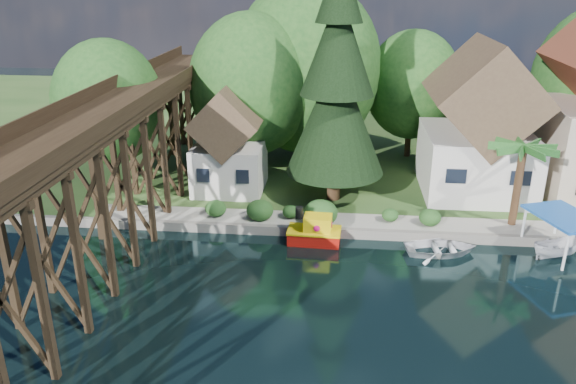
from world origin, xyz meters
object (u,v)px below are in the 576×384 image
(trestle_bridge, at_px, (111,165))
(conifer, at_px, (337,86))
(palm_tree, at_px, (523,151))
(boat_canopy, at_px, (560,239))
(house_left, at_px, (479,130))
(shed, at_px, (229,146))
(tugboat, at_px, (315,232))
(boat_white_a, at_px, (441,247))

(trestle_bridge, relative_size, conifer, 2.62)
(palm_tree, xyz_separation_m, boat_canopy, (1.81, -3.28, -4.34))
(trestle_bridge, bearing_deg, house_left, 25.21)
(trestle_bridge, relative_size, shed, 5.63)
(trestle_bridge, relative_size, house_left, 4.01)
(tugboat, height_order, boat_canopy, boat_canopy)
(boat_white_a, xyz_separation_m, boat_canopy, (6.78, 0.22, 0.71))
(conifer, xyz_separation_m, boat_white_a, (6.59, -6.92, -8.17))
(conifer, height_order, tugboat, conifer)
(trestle_bridge, height_order, boat_white_a, trestle_bridge)
(palm_tree, height_order, boat_canopy, palm_tree)
(tugboat, xyz_separation_m, boat_white_a, (7.59, -0.74, -0.27))
(trestle_bridge, relative_size, boat_white_a, 10.35)
(palm_tree, bearing_deg, tugboat, -167.59)
(shed, distance_m, boat_white_a, 16.80)
(boat_canopy, bearing_deg, conifer, 153.39)
(trestle_bridge, height_order, boat_canopy, trestle_bridge)
(shed, bearing_deg, house_left, 4.77)
(house_left, bearing_deg, shed, -175.23)
(tugboat, height_order, boat_white_a, tugboat)
(conifer, bearing_deg, boat_white_a, -46.38)
(boat_canopy, bearing_deg, shed, 159.57)
(conifer, xyz_separation_m, tugboat, (-1.00, -6.18, -7.90))
(house_left, bearing_deg, boat_canopy, -71.60)
(conifer, bearing_deg, palm_tree, -16.46)
(shed, bearing_deg, boat_white_a, -29.42)
(tugboat, relative_size, boat_white_a, 0.79)
(trestle_bridge, distance_m, conifer, 15.48)
(tugboat, bearing_deg, trestle_bridge, -170.42)
(house_left, xyz_separation_m, boat_canopy, (3.12, -9.37, -3.98))
(house_left, xyz_separation_m, palm_tree, (1.31, -6.08, 0.36))
(shed, xyz_separation_m, boat_canopy, (21.12, -7.87, -2.67))
(shed, relative_size, palm_tree, 1.37)
(boat_white_a, height_order, boat_canopy, boat_canopy)
(conifer, xyz_separation_m, boat_canopy, (13.38, -6.70, -7.46))
(conifer, relative_size, boat_white_a, 3.95)
(tugboat, bearing_deg, house_left, 38.15)
(house_left, height_order, shed, house_left)
(boat_white_a, bearing_deg, tugboat, 76.20)
(shed, relative_size, tugboat, 2.33)
(trestle_bridge, xyz_separation_m, house_left, (23.00, 10.83, -0.21))
(palm_tree, bearing_deg, shed, 166.65)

